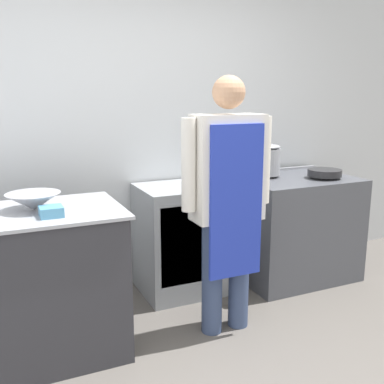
% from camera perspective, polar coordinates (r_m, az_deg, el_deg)
% --- Properties ---
extents(wall_back, '(8.00, 0.05, 2.70)m').
position_cam_1_polar(wall_back, '(3.75, -6.22, 8.44)').
color(wall_back, silver).
rests_on(wall_back, ground_plane).
extents(prep_counter, '(1.26, 0.73, 0.93)m').
position_cam_1_polar(prep_counter, '(2.95, -21.14, -11.21)').
color(prep_counter, '#2D2D33').
rests_on(prep_counter, ground_plane).
extents(stove, '(1.00, 0.76, 0.92)m').
position_cam_1_polar(stove, '(4.08, 12.71, -4.36)').
color(stove, '#4C4F56').
rests_on(stove, ground_plane).
extents(fridge_unit, '(0.66, 0.57, 0.88)m').
position_cam_1_polar(fridge_unit, '(3.69, -1.39, -5.98)').
color(fridge_unit, '#93999E').
rests_on(fridge_unit, ground_plane).
extents(person_cook, '(0.64, 0.24, 1.72)m').
position_cam_1_polar(person_cook, '(2.94, 4.55, 0.06)').
color(person_cook, '#38476B').
rests_on(person_cook, ground_plane).
extents(mixing_bowl, '(0.32, 0.32, 0.10)m').
position_cam_1_polar(mixing_bowl, '(2.83, -19.47, -1.15)').
color(mixing_bowl, '#9EA0A8').
rests_on(mixing_bowl, prep_counter).
extents(plastic_tub, '(0.13, 0.13, 0.06)m').
position_cam_1_polar(plastic_tub, '(2.65, -17.45, -2.38)').
color(plastic_tub, teal).
rests_on(plastic_tub, prep_counter).
extents(stock_pot, '(0.25, 0.25, 0.27)m').
position_cam_1_polar(stock_pot, '(3.93, 9.32, 4.12)').
color(stock_pot, '#9EA0A8').
rests_on(stock_pot, stove).
extents(saute_pan, '(0.29, 0.29, 0.06)m').
position_cam_1_polar(saute_pan, '(3.99, 16.48, 2.37)').
color(saute_pan, '#262628').
rests_on(saute_pan, stove).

